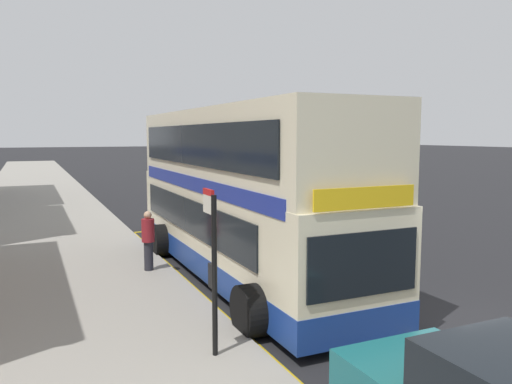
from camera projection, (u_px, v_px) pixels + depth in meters
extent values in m
plane|color=black|center=(135.00, 184.00, 38.69)|extent=(260.00, 260.00, 0.00)
cube|color=gray|center=(36.00, 187.00, 35.81)|extent=(6.00, 76.00, 0.14)
cube|color=beige|center=(239.00, 226.00, 13.36)|extent=(2.49, 10.88, 2.30)
cube|color=beige|center=(238.00, 146.00, 13.13)|extent=(2.46, 10.66, 1.90)
cube|color=navy|center=(239.00, 257.00, 13.46)|extent=(2.51, 10.90, 0.60)
cube|color=navy|center=(239.00, 182.00, 13.23)|extent=(2.52, 10.01, 0.36)
cube|color=black|center=(188.00, 216.00, 13.17)|extent=(0.04, 8.70, 0.90)
cube|color=black|center=(192.00, 145.00, 12.60)|extent=(0.04, 9.57, 1.00)
cube|color=black|center=(364.00, 264.00, 8.40)|extent=(2.19, 0.04, 1.10)
cube|color=yellow|center=(366.00, 198.00, 8.27)|extent=(1.99, 0.04, 0.36)
cylinder|color=black|center=(253.00, 310.00, 9.37)|extent=(0.56, 1.00, 1.00)
cylinder|color=black|center=(370.00, 292.00, 10.47)|extent=(0.56, 1.00, 1.00)
cylinder|color=black|center=(162.00, 240.00, 15.62)|extent=(0.56, 1.00, 1.00)
cylinder|color=black|center=(241.00, 233.00, 16.71)|extent=(0.56, 1.00, 1.00)
cube|color=gold|center=(182.00, 278.00, 13.25)|extent=(0.16, 13.76, 0.01)
cube|color=gold|center=(280.00, 266.00, 14.44)|extent=(0.16, 13.76, 0.01)
cube|color=gold|center=(399.00, 381.00, 7.69)|extent=(3.06, 0.16, 0.01)
cube|color=gold|center=(169.00, 230.00, 20.00)|extent=(3.06, 0.16, 0.01)
cylinder|color=black|center=(215.00, 276.00, 8.16)|extent=(0.09, 0.09, 2.66)
cube|color=silver|center=(209.00, 204.00, 8.26)|extent=(0.05, 0.42, 0.30)
cube|color=red|center=(208.00, 192.00, 8.24)|extent=(0.05, 0.42, 0.10)
cube|color=black|center=(212.00, 276.00, 8.25)|extent=(0.06, 0.28, 0.40)
cube|color=#B2B5BA|center=(225.00, 188.00, 29.62)|extent=(1.76, 4.20, 0.72)
cube|color=black|center=(225.00, 177.00, 29.45)|extent=(1.52, 1.90, 0.60)
cylinder|color=black|center=(203.00, 192.00, 30.45)|extent=(0.22, 0.60, 0.60)
cylinder|color=black|center=(232.00, 191.00, 31.22)|extent=(0.22, 0.60, 0.60)
cylinder|color=black|center=(218.00, 197.00, 28.09)|extent=(0.22, 0.60, 0.60)
cylinder|color=black|center=(248.00, 195.00, 28.86)|extent=(0.22, 0.60, 0.60)
cube|color=#B2B5BA|center=(184.00, 170.00, 44.21)|extent=(1.76, 4.20, 0.72)
cube|color=black|center=(184.00, 163.00, 44.05)|extent=(1.52, 1.90, 0.60)
cylinder|color=black|center=(170.00, 174.00, 45.05)|extent=(0.22, 0.60, 0.60)
cylinder|color=black|center=(190.00, 173.00, 45.82)|extent=(0.22, 0.60, 0.60)
cylinder|color=black|center=(178.00, 176.00, 42.69)|extent=(0.22, 0.60, 0.60)
cylinder|color=black|center=(199.00, 175.00, 43.46)|extent=(0.22, 0.60, 0.60)
cylinder|color=#26262D|center=(149.00, 256.00, 13.47)|extent=(0.24, 0.24, 0.78)
cylinder|color=maroon|center=(148.00, 230.00, 13.39)|extent=(0.34, 0.34, 0.61)
sphere|color=tan|center=(148.00, 215.00, 13.35)|extent=(0.21, 0.21, 0.21)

